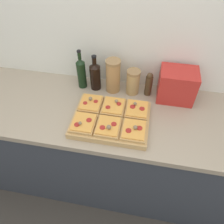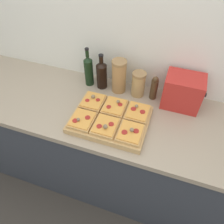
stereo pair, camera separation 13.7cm
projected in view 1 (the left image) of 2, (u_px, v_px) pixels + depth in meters
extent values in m
plane|color=#3D3833|center=(107.00, 210.00, 1.92)|extent=(12.00, 12.00, 0.00)
cube|color=silver|center=(123.00, 41.00, 1.47)|extent=(6.00, 0.06, 2.50)
cube|color=#333842|center=(113.00, 151.00, 1.81)|extent=(2.60, 0.64, 0.89)
cube|color=gray|center=(114.00, 113.00, 1.47)|extent=(2.63, 0.67, 0.04)
cube|color=tan|center=(111.00, 120.00, 1.38)|extent=(0.48, 0.36, 0.04)
cube|color=tan|center=(91.00, 104.00, 1.44)|extent=(0.14, 0.16, 0.02)
cube|color=gold|center=(91.00, 102.00, 1.43)|extent=(0.13, 0.15, 0.01)
cylinder|color=maroon|center=(85.00, 103.00, 1.41)|extent=(0.03, 0.03, 0.00)
cylinder|color=maroon|center=(96.00, 101.00, 1.42)|extent=(0.03, 0.03, 0.00)
sphere|color=#7F6B51|center=(90.00, 99.00, 1.43)|extent=(0.03, 0.03, 0.03)
cube|color=tan|center=(114.00, 107.00, 1.42)|extent=(0.14, 0.16, 0.02)
cube|color=gold|center=(114.00, 105.00, 1.41)|extent=(0.13, 0.15, 0.01)
cylinder|color=maroon|center=(108.00, 107.00, 1.39)|extent=(0.03, 0.03, 0.00)
cylinder|color=maroon|center=(119.00, 104.00, 1.41)|extent=(0.03, 0.03, 0.00)
sphere|color=#7F6B51|center=(116.00, 101.00, 1.41)|extent=(0.02, 0.02, 0.02)
cube|color=tan|center=(137.00, 110.00, 1.40)|extent=(0.14, 0.16, 0.02)
cube|color=gold|center=(137.00, 108.00, 1.39)|extent=(0.13, 0.15, 0.01)
cylinder|color=maroon|center=(133.00, 107.00, 1.39)|extent=(0.03, 0.03, 0.00)
cylinder|color=maroon|center=(142.00, 109.00, 1.38)|extent=(0.03, 0.03, 0.00)
sphere|color=#7F6B51|center=(135.00, 104.00, 1.40)|extent=(0.02, 0.02, 0.02)
cube|color=tan|center=(84.00, 123.00, 1.32)|extent=(0.14, 0.16, 0.02)
cube|color=gold|center=(83.00, 122.00, 1.31)|extent=(0.13, 0.15, 0.01)
cylinder|color=maroon|center=(77.00, 125.00, 1.29)|extent=(0.03, 0.03, 0.00)
cylinder|color=maroon|center=(89.00, 120.00, 1.31)|extent=(0.03, 0.03, 0.00)
sphere|color=#7F6B51|center=(80.00, 123.00, 1.28)|extent=(0.02, 0.02, 0.02)
cube|color=tan|center=(108.00, 127.00, 1.30)|extent=(0.14, 0.16, 0.02)
cube|color=gold|center=(108.00, 126.00, 1.29)|extent=(0.13, 0.15, 0.01)
cylinder|color=maroon|center=(102.00, 127.00, 1.27)|extent=(0.03, 0.03, 0.00)
cylinder|color=maroon|center=(114.00, 124.00, 1.29)|extent=(0.03, 0.03, 0.00)
sphere|color=#7F6B51|center=(109.00, 127.00, 1.26)|extent=(0.03, 0.03, 0.03)
cube|color=tan|center=(134.00, 131.00, 1.28)|extent=(0.14, 0.16, 0.02)
cube|color=gold|center=(134.00, 129.00, 1.27)|extent=(0.13, 0.15, 0.01)
cylinder|color=maroon|center=(128.00, 130.00, 1.26)|extent=(0.03, 0.03, 0.00)
cylinder|color=maroon|center=(139.00, 128.00, 1.27)|extent=(0.03, 0.03, 0.00)
sphere|color=#7F6B51|center=(135.00, 127.00, 1.26)|extent=(0.02, 0.02, 0.02)
cylinder|color=black|center=(82.00, 75.00, 1.57)|extent=(0.06, 0.06, 0.20)
cone|color=black|center=(80.00, 61.00, 1.48)|extent=(0.06, 0.06, 0.03)
cylinder|color=black|center=(79.00, 56.00, 1.45)|extent=(0.02, 0.02, 0.05)
cylinder|color=black|center=(79.00, 51.00, 1.43)|extent=(0.03, 0.03, 0.01)
cylinder|color=black|center=(95.00, 78.00, 1.56)|extent=(0.08, 0.08, 0.18)
cone|color=black|center=(94.00, 65.00, 1.49)|extent=(0.08, 0.08, 0.03)
cylinder|color=black|center=(94.00, 60.00, 1.46)|extent=(0.03, 0.03, 0.05)
cylinder|color=black|center=(94.00, 57.00, 1.44)|extent=(0.03, 0.03, 0.01)
cylinder|color=#AD7F4C|center=(113.00, 77.00, 1.53)|extent=(0.10, 0.10, 0.23)
cylinder|color=#937047|center=(113.00, 62.00, 1.44)|extent=(0.10, 0.10, 0.02)
cylinder|color=tan|center=(133.00, 83.00, 1.53)|extent=(0.09, 0.09, 0.17)
cylinder|color=#937047|center=(134.00, 72.00, 1.47)|extent=(0.10, 0.10, 0.02)
cylinder|color=#47331E|center=(148.00, 86.00, 1.53)|extent=(0.05, 0.05, 0.15)
sphere|color=#47331E|center=(150.00, 76.00, 1.46)|extent=(0.04, 0.04, 0.04)
cube|color=red|center=(177.00, 85.00, 1.47)|extent=(0.24, 0.18, 0.23)
cube|color=black|center=(179.00, 85.00, 1.36)|extent=(0.19, 0.01, 0.06)
cube|color=black|center=(198.00, 86.00, 1.44)|extent=(0.02, 0.02, 0.02)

